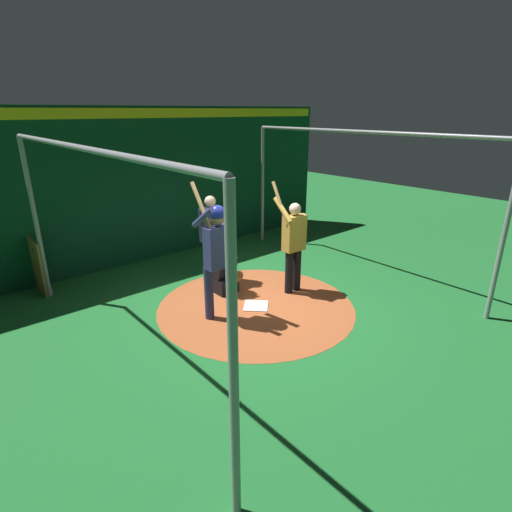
{
  "coord_description": "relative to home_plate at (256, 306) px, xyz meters",
  "views": [
    {
      "loc": [
        4.85,
        -4.16,
        3.28
      ],
      "look_at": [
        0.0,
        0.0,
        0.95
      ],
      "focal_mm": 28.21,
      "sensor_mm": 36.0,
      "label": 1
    }
  ],
  "objects": [
    {
      "name": "cage_frame",
      "position": [
        0.0,
        0.0,
        2.05
      ],
      "size": [
        5.75,
        5.39,
        2.92
      ],
      "color": "gray",
      "rests_on": "ground"
    },
    {
      "name": "visitor",
      "position": [
        -0.04,
        0.94,
        0.99
      ],
      "size": [
        0.56,
        0.5,
        2.08
      ],
      "rotation": [
        0.0,
        0.0,
        -0.06
      ],
      "color": "black",
      "rests_on": "ground"
    },
    {
      "name": "ground_plane",
      "position": [
        0.0,
        0.0,
        -0.01
      ],
      "size": [
        26.04,
        26.04,
        0.0
      ],
      "primitive_type": "plane",
      "color": "#1E6B2D"
    },
    {
      "name": "catcher",
      "position": [
        -0.82,
        -0.05,
        0.36
      ],
      "size": [
        0.58,
        0.4,
        0.95
      ],
      "color": "black",
      "rests_on": "ground"
    },
    {
      "name": "bat_rack",
      "position": [
        -3.3,
        -2.69,
        0.48
      ],
      "size": [
        1.06,
        0.19,
        1.05
      ],
      "color": "olive",
      "rests_on": "ground"
    },
    {
      "name": "home_plate",
      "position": [
        0.0,
        0.0,
        0.0
      ],
      "size": [
        0.59,
        0.59,
        0.01
      ],
      "primitive_type": "cube",
      "rotation": [
        0.0,
        0.0,
        0.79
      ],
      "color": "white",
      "rests_on": "dirt_circle"
    },
    {
      "name": "back_wall",
      "position": [
        -3.55,
        0.0,
        1.68
      ],
      "size": [
        0.23,
        10.04,
        3.37
      ],
      "color": "#0C3D26",
      "rests_on": "ground"
    },
    {
      "name": "umpire",
      "position": [
        -1.45,
        0.09,
        0.97
      ],
      "size": [
        0.22,
        0.49,
        1.75
      ],
      "color": "#4C4C51",
      "rests_on": "ground"
    },
    {
      "name": "batter",
      "position": [
        -0.07,
        -0.73,
        1.18
      ],
      "size": [
        0.68,
        0.49,
        2.24
      ],
      "color": "navy",
      "rests_on": "ground"
    },
    {
      "name": "dirt_circle",
      "position": [
        0.0,
        0.0,
        -0.01
      ],
      "size": [
        3.46,
        3.46,
        0.01
      ],
      "primitive_type": "cylinder",
      "color": "#AD562D",
      "rests_on": "ground"
    }
  ]
}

